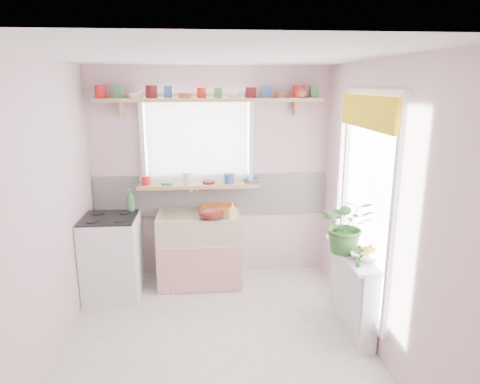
{
  "coord_description": "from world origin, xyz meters",
  "views": [
    {
      "loc": [
        -0.09,
        -3.39,
        2.29
      ],
      "look_at": [
        0.26,
        0.55,
        1.29
      ],
      "focal_mm": 32.0,
      "sensor_mm": 36.0,
      "label": 1
    }
  ],
  "objects": [
    {
      "name": "shelf_crockery",
      "position": [
        0.0,
        1.47,
        2.2
      ],
      "size": [
        2.47,
        0.11,
        0.12
      ],
      "color": "red",
      "rests_on": "pine_shelf"
    },
    {
      "name": "sill_crockery",
      "position": [
        -0.2,
        1.48,
        1.21
      ],
      "size": [
        1.35,
        0.11,
        0.12
      ],
      "color": "red",
      "rests_on": "windowsill"
    },
    {
      "name": "jade_plant",
      "position": [
        1.21,
        0.21,
        1.04
      ],
      "size": [
        0.58,
        0.54,
        0.53
      ],
      "primitive_type": "imported",
      "rotation": [
        0.0,
        0.0,
        -0.31
      ],
      "color": "#2F6327",
      "rests_on": "radiator_ledge"
    },
    {
      "name": "sill_cup",
      "position": [
        -0.77,
        1.51,
        1.21
      ],
      "size": [
        0.14,
        0.14,
        0.09
      ],
      "primitive_type": "imported",
      "rotation": [
        0.0,
        0.0,
        0.3
      ],
      "color": "beige",
      "rests_on": "windowsill"
    },
    {
      "name": "cooker_bottle",
      "position": [
        -0.91,
        1.27,
        1.04
      ],
      "size": [
        0.13,
        0.13,
        0.25
      ],
      "primitive_type": "imported",
      "rotation": [
        0.0,
        0.0,
        -0.41
      ],
      "color": "#3C7847",
      "rests_on": "cooker"
    },
    {
      "name": "shelf_vase",
      "position": [
        1.02,
        1.41,
        2.21
      ],
      "size": [
        0.16,
        0.16,
        0.14
      ],
      "primitive_type": "imported",
      "rotation": [
        0.0,
        0.0,
        0.23
      ],
      "color": "#AC4535",
      "rests_on": "pine_shelf"
    },
    {
      "name": "fruit",
      "position": [
        1.34,
        0.03,
        0.87
      ],
      "size": [
        0.2,
        0.14,
        0.1
      ],
      "color": "orange",
      "rests_on": "fruit_bowl"
    },
    {
      "name": "radiator_ledge",
      "position": [
        1.3,
        0.2,
        0.4
      ],
      "size": [
        0.22,
        0.95,
        0.78
      ],
      "color": "white",
      "rests_on": "ground"
    },
    {
      "name": "cooker",
      "position": [
        -1.1,
        1.05,
        0.46
      ],
      "size": [
        0.58,
        0.58,
        0.93
      ],
      "color": "white",
      "rests_on": "ground"
    },
    {
      "name": "fruit_bowl",
      "position": [
        1.33,
        0.02,
        0.81
      ],
      "size": [
        0.34,
        0.34,
        0.07
      ],
      "primitive_type": "imported",
      "rotation": [
        0.0,
        0.0,
        -0.35
      ],
      "color": "silver",
      "rests_on": "radiator_ledge"
    },
    {
      "name": "room",
      "position": [
        0.66,
        0.86,
        1.37
      ],
      "size": [
        3.2,
        3.2,
        3.2
      ],
      "color": "white",
      "rests_on": "ground"
    },
    {
      "name": "colander",
      "position": [
        -0.02,
        1.1,
        0.91
      ],
      "size": [
        0.36,
        0.36,
        0.13
      ],
      "primitive_type": "ellipsoid",
      "rotation": [
        0.0,
        0.0,
        0.4
      ],
      "color": "#58100F",
      "rests_on": "sink_unit"
    },
    {
      "name": "windowsill",
      "position": [
        -0.15,
        1.48,
        1.14
      ],
      "size": [
        1.4,
        0.22,
        0.04
      ],
      "primitive_type": "cube",
      "color": "tan",
      "rests_on": "room"
    },
    {
      "name": "dish_tray",
      "position": [
        0.08,
        1.5,
        0.87
      ],
      "size": [
        0.45,
        0.35,
        0.04
      ],
      "primitive_type": "cube",
      "rotation": [
        0.0,
        0.0,
        -0.09
      ],
      "color": "orange",
      "rests_on": "sink_unit"
    },
    {
      "name": "herb_pot",
      "position": [
        1.21,
        -0.11,
        0.87
      ],
      "size": [
        0.12,
        0.1,
        0.19
      ],
      "primitive_type": "imported",
      "rotation": [
        0.0,
        0.0,
        -0.4
      ],
      "color": "#2E5E25",
      "rests_on": "radiator_ledge"
    },
    {
      "name": "soap_bottle_sink",
      "position": [
        0.22,
        1.1,
        0.94
      ],
      "size": [
        0.09,
        0.09,
        0.17
      ],
      "primitive_type": "imported",
      "rotation": [
        0.0,
        0.0,
        -0.17
      ],
      "color": "#F7F86E",
      "rests_on": "sink_unit"
    },
    {
      "name": "pine_shelf",
      "position": [
        0.0,
        1.47,
        2.12
      ],
      "size": [
        2.52,
        0.24,
        0.04
      ],
      "primitive_type": "cube",
      "color": "tan",
      "rests_on": "room"
    },
    {
      "name": "sink_unit",
      "position": [
        -0.15,
        1.29,
        0.43
      ],
      "size": [
        0.95,
        0.65,
        1.11
      ],
      "color": "white",
      "rests_on": "ground"
    },
    {
      "name": "sill_bowl",
      "position": [
        0.47,
        1.49,
        1.19
      ],
      "size": [
        0.22,
        0.22,
        0.05
      ],
      "primitive_type": "imported",
      "rotation": [
        0.0,
        0.0,
        -0.32
      ],
      "color": "teal",
      "rests_on": "windowsill"
    }
  ]
}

